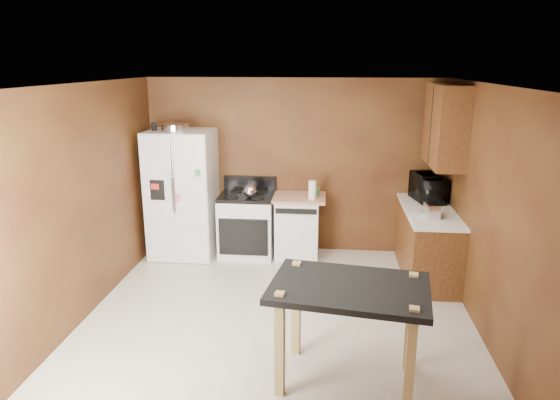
% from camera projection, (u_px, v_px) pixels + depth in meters
% --- Properties ---
extents(floor, '(4.50, 4.50, 0.00)m').
position_uv_depth(floor, '(277.00, 322.00, 5.37)').
color(floor, beige).
rests_on(floor, ground).
extents(ceiling, '(4.50, 4.50, 0.00)m').
position_uv_depth(ceiling, '(277.00, 85.00, 4.70)').
color(ceiling, white).
rests_on(ceiling, ground).
extents(wall_back, '(4.20, 0.00, 4.20)m').
position_uv_depth(wall_back, '(294.00, 167.00, 7.19)').
color(wall_back, brown).
rests_on(wall_back, ground).
extents(wall_front, '(4.20, 0.00, 4.20)m').
position_uv_depth(wall_front, '(235.00, 324.00, 2.88)').
color(wall_front, brown).
rests_on(wall_front, ground).
extents(wall_left, '(0.00, 4.50, 4.50)m').
position_uv_depth(wall_left, '(79.00, 206.00, 5.24)').
color(wall_left, brown).
rests_on(wall_left, ground).
extents(wall_right, '(0.00, 4.50, 4.50)m').
position_uv_depth(wall_right, '(492.00, 218.00, 4.83)').
color(wall_right, brown).
rests_on(wall_right, ground).
extents(roasting_pan, '(0.38, 0.38, 0.09)m').
position_uv_depth(roasting_pan, '(176.00, 127.00, 6.78)').
color(roasting_pan, silver).
rests_on(roasting_pan, refrigerator).
extents(pen_cup, '(0.07, 0.07, 0.11)m').
position_uv_depth(pen_cup, '(154.00, 127.00, 6.80)').
color(pen_cup, black).
rests_on(pen_cup, refrigerator).
extents(kettle, '(0.18, 0.18, 0.18)m').
position_uv_depth(kettle, '(250.00, 191.00, 6.85)').
color(kettle, silver).
rests_on(kettle, gas_range).
extents(paper_towel, '(0.13, 0.13, 0.25)m').
position_uv_depth(paper_towel, '(312.00, 190.00, 6.82)').
color(paper_towel, white).
rests_on(paper_towel, dishwasher).
extents(green_canister, '(0.11, 0.11, 0.11)m').
position_uv_depth(green_canister, '(316.00, 192.00, 7.01)').
color(green_canister, green).
rests_on(green_canister, dishwasher).
extents(toaster, '(0.17, 0.25, 0.17)m').
position_uv_depth(toaster, '(432.00, 210.00, 5.99)').
color(toaster, silver).
rests_on(toaster, right_cabinets).
extents(microwave, '(0.51, 0.66, 0.32)m').
position_uv_depth(microwave, '(428.00, 189.00, 6.70)').
color(microwave, black).
rests_on(microwave, right_cabinets).
extents(refrigerator, '(0.90, 0.80, 1.80)m').
position_uv_depth(refrigerator, '(183.00, 194.00, 7.06)').
color(refrigerator, white).
rests_on(refrigerator, ground).
extents(gas_range, '(0.76, 0.68, 1.10)m').
position_uv_depth(gas_range, '(247.00, 224.00, 7.15)').
color(gas_range, white).
rests_on(gas_range, ground).
extents(dishwasher, '(0.78, 0.63, 0.89)m').
position_uv_depth(dishwasher, '(297.00, 226.00, 7.11)').
color(dishwasher, white).
rests_on(dishwasher, ground).
extents(right_cabinets, '(0.63, 1.58, 2.45)m').
position_uv_depth(right_cabinets, '(432.00, 208.00, 6.36)').
color(right_cabinets, brown).
rests_on(right_cabinets, ground).
extents(island, '(1.42, 1.05, 0.94)m').
position_uv_depth(island, '(349.00, 300.00, 4.19)').
color(island, black).
rests_on(island, ground).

